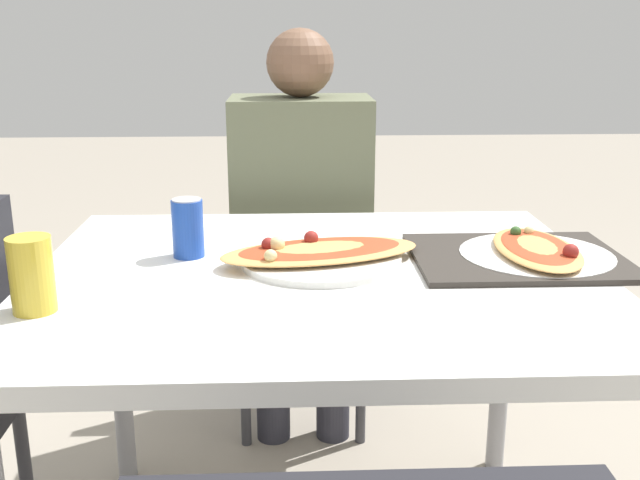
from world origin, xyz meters
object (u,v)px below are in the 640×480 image
Objects in this scene: soda_can at (188,228)px; pizza_second at (537,252)px; dining_table at (319,304)px; person_seated at (301,204)px; pizza_main at (319,254)px; drink_glass at (32,275)px; chair_far_seated at (301,260)px.

soda_can is 0.73m from pizza_second.
dining_table is at bearing -172.78° from pizza_second.
pizza_main is (0.03, -0.64, 0.04)m from person_seated.
pizza_main is at bearing 86.70° from dining_table.
dining_table is 0.55m from drink_glass.
chair_far_seated reaches higher than soda_can.
person_seated is at bearing 91.94° from dining_table.
pizza_second is at bearing -0.14° from pizza_main.
drink_glass is (-0.22, -0.31, 0.00)m from soda_can.
chair_far_seated reaches higher than drink_glass.
soda_can reaches higher than pizza_second.
pizza_second is at bearing 14.88° from drink_glass.
drink_glass is (-0.47, -1.00, 0.30)m from chair_far_seated.
pizza_main is (0.03, -0.75, 0.25)m from chair_far_seated.
drink_glass reaches higher than pizza_main.
pizza_second is at bearing -4.30° from soda_can.
pizza_main is at bearing 179.86° from pizza_second.
chair_far_seated is 0.73× the size of person_seated.
drink_glass is 0.40× the size of pizza_second.
person_seated is 2.66× the size of pizza_main.
person_seated is 0.64m from pizza_main.
person_seated is (-0.02, 0.70, 0.04)m from dining_table.
dining_table is 1.31× the size of chair_far_seated.
soda_can reaches higher than dining_table.
pizza_second is (0.46, 0.06, 0.09)m from dining_table.
soda_can is at bearing 175.70° from pizza_second.
pizza_main and pizza_second have the same top height.
soda_can is at bearing 157.44° from dining_table.
pizza_main is 0.28m from soda_can.
soda_can is at bearing 54.04° from drink_glass.
pizza_main is at bearing 92.07° from chair_far_seated.
drink_glass is at bearing -158.48° from dining_table.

